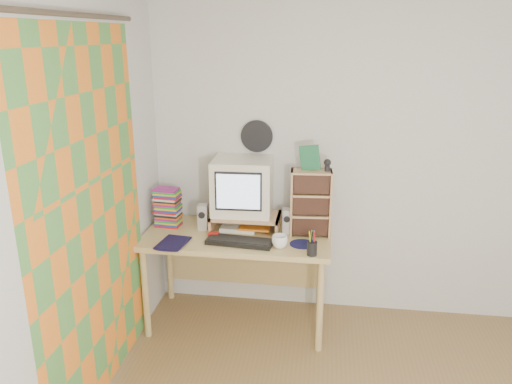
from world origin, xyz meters
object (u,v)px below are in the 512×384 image
(cd_rack, at_px, (311,203))
(diary, at_px, (161,240))
(keyboard, at_px, (240,242))
(crt_monitor, at_px, (242,186))
(dvd_stack, at_px, (168,210))
(desk, at_px, (239,247))
(mug, at_px, (280,242))

(cd_rack, relative_size, diary, 2.16)
(keyboard, height_order, diary, diary)
(crt_monitor, height_order, cd_rack, crt_monitor)
(dvd_stack, height_order, cd_rack, cd_rack)
(desk, distance_m, cd_rack, 0.66)
(keyboard, height_order, mug, mug)
(cd_rack, xyz_separation_m, mug, (-0.20, -0.27, -0.20))
(keyboard, relative_size, diary, 2.07)
(cd_rack, bearing_deg, desk, 176.67)
(dvd_stack, bearing_deg, desk, 2.23)
(cd_rack, height_order, mug, cd_rack)
(mug, bearing_deg, cd_rack, 53.99)
(mug, height_order, diary, mug)
(dvd_stack, relative_size, cd_rack, 0.53)
(desk, bearing_deg, crt_monitor, 79.13)
(crt_monitor, bearing_deg, dvd_stack, -176.57)
(desk, xyz_separation_m, diary, (-0.51, -0.31, 0.16))
(cd_rack, distance_m, mug, 0.39)
(desk, relative_size, crt_monitor, 3.17)
(desk, distance_m, crt_monitor, 0.47)
(crt_monitor, xyz_separation_m, mug, (0.32, -0.35, -0.29))
(crt_monitor, distance_m, dvd_stack, 0.62)
(crt_monitor, bearing_deg, desk, -102.84)
(crt_monitor, xyz_separation_m, cd_rack, (0.52, -0.08, -0.08))
(mug, bearing_deg, diary, -176.85)
(dvd_stack, distance_m, diary, 0.36)
(dvd_stack, distance_m, mug, 0.96)
(mug, xyz_separation_m, diary, (-0.85, -0.05, -0.02))
(cd_rack, bearing_deg, crt_monitor, 167.26)
(keyboard, distance_m, cd_rack, 0.60)
(keyboard, height_order, cd_rack, cd_rack)
(crt_monitor, bearing_deg, mug, -49.32)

